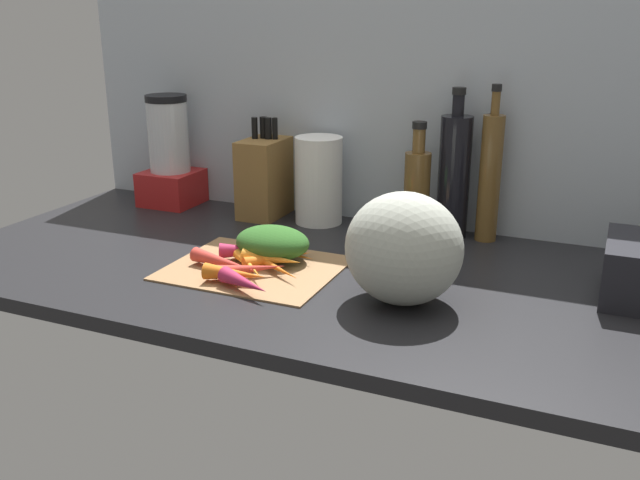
{
  "coord_description": "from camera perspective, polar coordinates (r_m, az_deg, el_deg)",
  "views": [
    {
      "loc": [
        55.7,
        -129.13,
        53.04
      ],
      "look_at": [
        3.04,
        -8.03,
        8.86
      ],
      "focal_mm": 39.33,
      "sensor_mm": 36.0,
      "label": 1
    }
  ],
  "objects": [
    {
      "name": "ground_plane",
      "position": [
        1.51,
        0.16,
        -2.7
      ],
      "size": [
        170.0,
        80.0,
        3.0
      ],
      "primitive_type": "cube",
      "color": "black"
    },
    {
      "name": "wall_back",
      "position": [
        1.78,
        5.17,
        10.99
      ],
      "size": [
        170.0,
        3.0,
        60.0
      ],
      "primitive_type": "cube",
      "color": "#ADB7C1",
      "rests_on": "ground_plane"
    },
    {
      "name": "cutting_board",
      "position": [
        1.49,
        -5.35,
        -2.22
      ],
      "size": [
        35.24,
        29.59,
        0.8
      ],
      "primitive_type": "cube",
      "color": "#997047",
      "rests_on": "ground_plane"
    },
    {
      "name": "carrot_0",
      "position": [
        1.54,
        -2.77,
        -0.98
      ],
      "size": [
        15.04,
        5.05,
        2.23
      ],
      "primitive_type": "cone",
      "rotation": [
        0.0,
        1.57,
        -0.19
      ],
      "color": "orange",
      "rests_on": "cutting_board"
    },
    {
      "name": "carrot_1",
      "position": [
        1.36,
        -6.14,
        -3.48
      ],
      "size": [
        13.02,
        7.72,
        3.33
      ],
      "primitive_type": "cone",
      "rotation": [
        0.0,
        1.57,
        -0.37
      ],
      "color": "#B2264C",
      "rests_on": "cutting_board"
    },
    {
      "name": "carrot_2",
      "position": [
        1.49,
        -3.45,
        -1.47
      ],
      "size": [
        11.98,
        13.62,
        2.77
      ],
      "primitive_type": "cone",
      "rotation": [
        0.0,
        1.57,
        0.88
      ],
      "color": "orange",
      "rests_on": "cutting_board"
    },
    {
      "name": "carrot_3",
      "position": [
        1.48,
        -3.95,
        -1.56
      ],
      "size": [
        13.11,
        4.45,
        3.49
      ],
      "primitive_type": "cone",
      "rotation": [
        0.0,
        1.57,
        0.08
      ],
      "color": "orange",
      "rests_on": "cutting_board"
    },
    {
      "name": "carrot_4",
      "position": [
        1.53,
        -5.67,
        -0.87
      ],
      "size": [
        13.63,
        8.52,
        3.38
      ],
      "primitive_type": "cone",
      "rotation": [
        0.0,
        1.57,
        0.42
      ],
      "color": "#B2264C",
      "rests_on": "cutting_board"
    },
    {
      "name": "carrot_5",
      "position": [
        1.47,
        -5.96,
        -1.87
      ],
      "size": [
        14.25,
        13.61,
        2.62
      ],
      "primitive_type": "cone",
      "rotation": [
        0.0,
        1.57,
        -0.75
      ],
      "color": "orange",
      "rests_on": "cutting_board"
    },
    {
      "name": "carrot_6",
      "position": [
        1.47,
        -7.8,
        -1.81
      ],
      "size": [
        17.45,
        6.86,
        3.16
      ],
      "primitive_type": "cone",
      "rotation": [
        0.0,
        1.57,
        -0.22
      ],
      "color": "red",
      "rests_on": "cutting_board"
    },
    {
      "name": "carrot_7",
      "position": [
        1.43,
        -5.69,
        -2.36
      ],
      "size": [
        13.27,
        11.11,
        2.91
      ],
      "primitive_type": "cone",
      "rotation": [
        0.0,
        1.57,
        0.65
      ],
      "color": "red",
      "rests_on": "cutting_board"
    },
    {
      "name": "carrot_8",
      "position": [
        1.46,
        -3.88,
        -2.11
      ],
      "size": [
        16.66,
        10.77,
        2.19
      ],
      "primitive_type": "cone",
      "rotation": [
        0.0,
        1.57,
        -0.52
      ],
      "color": "orange",
      "rests_on": "cutting_board"
    },
    {
      "name": "carrot_9",
      "position": [
        1.4,
        -6.94,
        -2.76
      ],
      "size": [
        13.26,
        5.19,
        3.42
      ],
      "primitive_type": "cone",
      "rotation": [
        0.0,
        1.57,
        0.14
      ],
      "color": "orange",
      "rests_on": "cutting_board"
    },
    {
      "name": "carrot_greens_pile",
      "position": [
        1.52,
        -3.89,
        -0.2
      ],
      "size": [
        16.68,
        12.83,
        7.06
      ],
      "primitive_type": "ellipsoid",
      "color": "#2D6023",
      "rests_on": "cutting_board"
    },
    {
      "name": "winter_squash",
      "position": [
        1.3,
        6.83,
        -0.71
      ],
      "size": [
        22.03,
        20.04,
        21.23
      ],
      "primitive_type": "ellipsoid",
      "color": "#B2B7A8",
      "rests_on": "ground_plane"
    },
    {
      "name": "knife_block",
      "position": [
        1.85,
        -4.54,
        5.13
      ],
      "size": [
        9.8,
        15.35,
        25.93
      ],
      "color": "olive",
      "rests_on": "ground_plane"
    },
    {
      "name": "blender_appliance",
      "position": [
        1.99,
        -12.12,
        6.56
      ],
      "size": [
        14.68,
        14.68,
        30.37
      ],
      "color": "red",
      "rests_on": "ground_plane"
    },
    {
      "name": "paper_towel_roll",
      "position": [
        1.78,
        -0.11,
        4.87
      ],
      "size": [
        12.0,
        12.0,
        22.15
      ],
      "primitive_type": "cylinder",
      "color": "white",
      "rests_on": "ground_plane"
    },
    {
      "name": "bottle_0",
      "position": [
        1.68,
        7.87,
        3.99
      ],
      "size": [
        6.21,
        6.21,
        27.8
      ],
      "color": "brown",
      "rests_on": "ground_plane"
    },
    {
      "name": "bottle_1",
      "position": [
        1.69,
        10.85,
        5.19
      ],
      "size": [
        7.51,
        7.51,
        35.53
      ],
      "color": "black",
      "rests_on": "ground_plane"
    },
    {
      "name": "bottle_2",
      "position": [
        1.68,
        13.66,
        5.06
      ],
      "size": [
        5.09,
        5.09,
        36.55
      ],
      "color": "brown",
      "rests_on": "ground_plane"
    }
  ]
}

